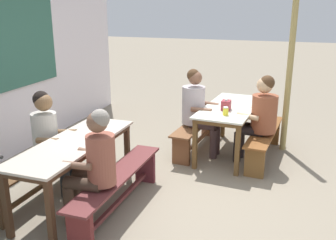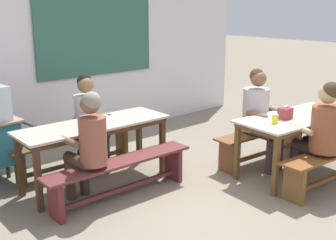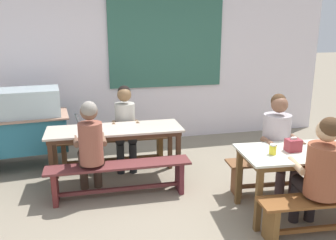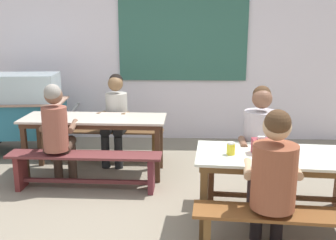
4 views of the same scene
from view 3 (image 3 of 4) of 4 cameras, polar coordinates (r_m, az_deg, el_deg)
ground_plane at (r=4.41m, az=2.60°, el=-13.54°), size 40.00×40.00×0.00m
backdrop_wall at (r=6.50m, az=-3.82°, el=9.63°), size 7.03×0.23×2.84m
dining_table_far at (r=4.88m, az=-8.50°, el=-2.21°), size 1.82×0.65×0.75m
dining_table_near at (r=4.32m, az=22.02°, el=-5.48°), size 1.68×0.84×0.75m
bench_far_back at (r=5.49m, az=-8.76°, el=-4.50°), size 1.69×0.30×0.44m
bench_far_front at (r=4.52m, az=-7.80°, el=-8.61°), size 1.79×0.34×0.44m
bench_near_back at (r=4.87m, az=18.48°, el=-7.58°), size 1.60×0.43×0.44m
bench_near_front at (r=4.07m, az=25.26°, el=-12.90°), size 1.63×0.44×0.44m
food_cart at (r=5.73m, az=-22.76°, el=-0.42°), size 1.76×0.89×1.19m
person_center_facing at (r=5.32m, az=-6.87°, el=-0.32°), size 0.43×0.52×1.24m
person_near_front at (r=3.85m, az=23.32°, el=-7.22°), size 0.50×0.57×1.28m
person_right_near_table at (r=4.59m, az=17.26°, el=-3.09°), size 0.46×0.58×1.30m
person_left_back_turned at (r=4.44m, az=-12.32°, el=-3.72°), size 0.41×0.54×1.25m
tissue_box at (r=4.17m, az=19.42°, el=-3.80°), size 0.16×0.12×0.16m
condiment_jar at (r=4.00m, az=16.43°, el=-4.55°), size 0.08×0.08×0.12m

